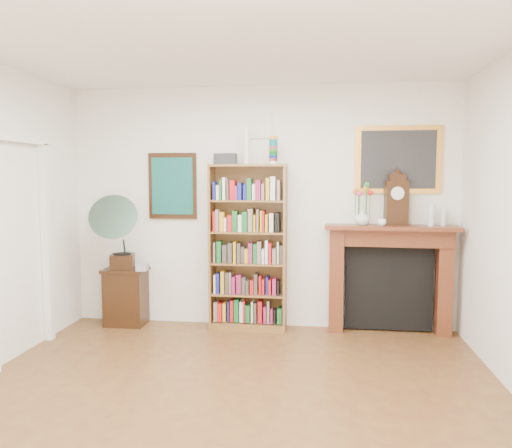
# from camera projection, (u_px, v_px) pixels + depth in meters

# --- Properties ---
(room) EXTENTS (4.51, 5.01, 2.81)m
(room) POSITION_uv_depth(u_px,v_px,m) (217.00, 230.00, 3.36)
(room) COLOR #59301B
(room) RESTS_ON ground
(door_casing) EXTENTS (0.08, 1.02, 2.17)m
(door_casing) POSITION_uv_depth(u_px,v_px,m) (19.00, 228.00, 4.83)
(door_casing) COLOR white
(door_casing) RESTS_ON left_wall
(teal_poster) EXTENTS (0.58, 0.04, 0.78)m
(teal_poster) POSITION_uv_depth(u_px,v_px,m) (173.00, 186.00, 5.92)
(teal_poster) COLOR black
(teal_poster) RESTS_ON back_wall
(small_picture) EXTENTS (0.26, 0.04, 0.30)m
(small_picture) POSITION_uv_depth(u_px,v_px,m) (260.00, 125.00, 5.72)
(small_picture) COLOR white
(small_picture) RESTS_ON back_wall
(gilt_painting) EXTENTS (0.95, 0.04, 0.75)m
(gilt_painting) POSITION_uv_depth(u_px,v_px,m) (398.00, 160.00, 5.56)
(gilt_painting) COLOR gold
(gilt_painting) RESTS_ON back_wall
(bookshelf) EXTENTS (0.88, 0.32, 2.19)m
(bookshelf) POSITION_uv_depth(u_px,v_px,m) (248.00, 238.00, 5.70)
(bookshelf) COLOR brown
(bookshelf) RESTS_ON floor
(side_cabinet) EXTENTS (0.50, 0.36, 0.68)m
(side_cabinet) POSITION_uv_depth(u_px,v_px,m) (126.00, 297.00, 5.93)
(side_cabinet) COLOR black
(side_cabinet) RESTS_ON floor
(fireplace) EXTENTS (1.46, 0.40, 1.22)m
(fireplace) POSITION_uv_depth(u_px,v_px,m) (389.00, 269.00, 5.60)
(fireplace) COLOR #501D12
(fireplace) RESTS_ON floor
(gramophone) EXTENTS (0.69, 0.79, 0.88)m
(gramophone) POSITION_uv_depth(u_px,v_px,m) (117.00, 228.00, 5.74)
(gramophone) COLOR black
(gramophone) RESTS_ON side_cabinet
(cd_stack) EXTENTS (0.13, 0.13, 0.08)m
(cd_stack) POSITION_uv_depth(u_px,v_px,m) (142.00, 267.00, 5.76)
(cd_stack) COLOR silver
(cd_stack) RESTS_ON side_cabinet
(mantel_clock) EXTENTS (0.26, 0.17, 0.57)m
(mantel_clock) POSITION_uv_depth(u_px,v_px,m) (396.00, 201.00, 5.51)
(mantel_clock) COLOR black
(mantel_clock) RESTS_ON fireplace
(flower_vase) EXTENTS (0.22, 0.22, 0.17)m
(flower_vase) POSITION_uv_depth(u_px,v_px,m) (362.00, 217.00, 5.53)
(flower_vase) COLOR silver
(flower_vase) RESTS_ON fireplace
(teacup) EXTENTS (0.11, 0.11, 0.07)m
(teacup) POSITION_uv_depth(u_px,v_px,m) (382.00, 222.00, 5.46)
(teacup) COLOR white
(teacup) RESTS_ON fireplace
(bottle_left) EXTENTS (0.07, 0.07, 0.24)m
(bottle_left) POSITION_uv_depth(u_px,v_px,m) (431.00, 215.00, 5.43)
(bottle_left) COLOR silver
(bottle_left) RESTS_ON fireplace
(bottle_right) EXTENTS (0.06, 0.06, 0.20)m
(bottle_right) POSITION_uv_depth(u_px,v_px,m) (443.00, 217.00, 5.45)
(bottle_right) COLOR silver
(bottle_right) RESTS_ON fireplace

